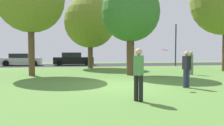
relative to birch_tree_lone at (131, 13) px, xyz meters
The scene contains 11 objects.
ground_plane 6.12m from the birch_tree_lone, 109.79° to the right, with size 44.00×44.00×0.00m, color #547F38.
road_strip 12.51m from the birch_tree_lone, 97.49° to the left, with size 44.00×6.40×0.01m, color #28282B.
birch_tree_lone is the anchor object (origin of this frame).
oak_tree_left 7.10m from the birch_tree_lone, 107.60° to the left, with size 4.88×4.88×6.80m.
person_thrower 8.29m from the birch_tree_lone, 102.82° to the right, with size 0.37×0.39×1.65m.
person_catcher 5.25m from the birch_tree_lone, ahead, with size 0.37×0.39×1.58m.
person_bystander 6.34m from the birch_tree_lone, 78.52° to the right, with size 0.30×0.35×1.58m.
frisbee_disc 5.84m from the birch_tree_lone, 88.85° to the right, with size 0.38×0.38×0.06m.
parked_car_silver 15.55m from the birch_tree_lone, 128.78° to the left, with size 4.11×2.06×1.36m.
parked_car_black 12.83m from the birch_tree_lone, 107.80° to the left, with size 4.52×2.09×1.47m.
street_lamp_post 10.80m from the birch_tree_lone, 48.11° to the left, with size 0.14×0.14×4.50m, color #2D2D33.
Camera 1 is at (-2.13, -9.66, 1.54)m, focal length 34.84 mm.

